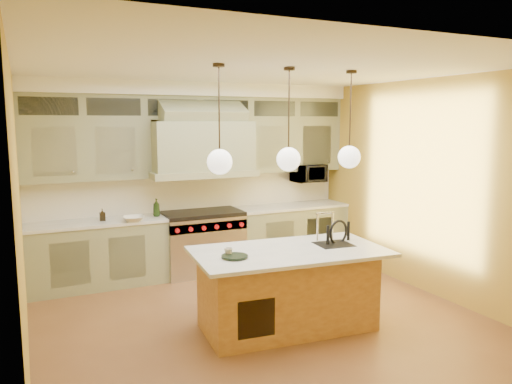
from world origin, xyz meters
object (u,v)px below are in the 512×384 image
range (202,242)px  kitchen_island (288,287)px  counter_stool (347,265)px  microwave (308,173)px

range → kitchen_island: kitchen_island is taller
range → counter_stool: bearing=-70.5°
range → microwave: microwave is taller
counter_stool → kitchen_island: bearing=156.6°
kitchen_island → microwave: size_ratio=4.08×
counter_stool → microwave: microwave is taller
kitchen_island → counter_stool: bearing=-5.2°
range → microwave: (1.95, 0.11, 0.96)m
range → counter_stool: counter_stool is taller
microwave → counter_stool: bearing=-111.9°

